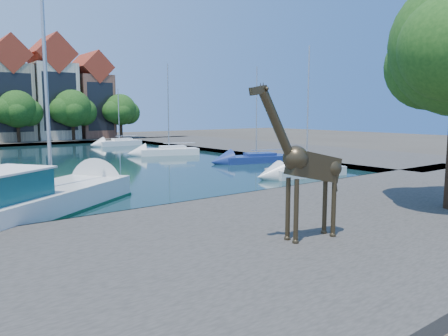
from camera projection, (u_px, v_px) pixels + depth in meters
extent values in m
plane|color=#38332B|center=(209.00, 207.00, 22.92)|extent=(160.00, 160.00, 0.00)
cube|color=black|center=(63.00, 163.00, 41.78)|extent=(38.00, 50.00, 0.08)
cube|color=#43403A|center=(311.00, 231.00, 17.38)|extent=(50.00, 14.00, 0.50)
cube|color=#43403A|center=(258.00, 148.00, 56.86)|extent=(14.00, 52.00, 0.50)
cube|color=tan|center=(8.00, 103.00, 67.34)|extent=(5.88, 9.00, 11.50)
cube|color=#A42620|center=(5.00, 56.00, 66.43)|extent=(5.94, 9.18, 5.94)
cube|color=black|center=(15.00, 103.00, 63.82)|extent=(4.80, 0.05, 8.62)
cube|color=beige|center=(52.00, 102.00, 71.24)|extent=(6.37, 9.00, 12.00)
cube|color=#A42620|center=(49.00, 55.00, 70.28)|extent=(6.43, 9.18, 6.43)
cube|color=black|center=(60.00, 101.00, 67.72)|extent=(5.20, 0.05, 9.00)
cube|color=brown|center=(91.00, 107.00, 75.26)|extent=(5.39, 9.00, 10.50)
cube|color=#A42620|center=(89.00, 69.00, 74.43)|extent=(5.44, 9.18, 5.44)
cube|color=black|center=(101.00, 107.00, 71.74)|extent=(4.40, 0.05, 7.88)
cylinder|color=#332114|center=(19.00, 131.00, 63.55)|extent=(0.50, 0.50, 3.20)
sphere|color=#163910|center=(17.00, 109.00, 63.14)|extent=(5.40, 5.40, 5.40)
sphere|color=#163910|center=(29.00, 113.00, 64.42)|extent=(4.05, 4.05, 4.05)
sphere|color=#163910|center=(7.00, 111.00, 61.96)|extent=(3.78, 3.78, 3.78)
cylinder|color=#332114|center=(73.00, 130.00, 68.39)|extent=(0.50, 0.50, 3.20)
sphere|color=#163910|center=(72.00, 108.00, 67.96)|extent=(5.80, 5.80, 5.80)
sphere|color=#163910|center=(83.00, 112.00, 69.32)|extent=(4.35, 4.35, 4.35)
sphere|color=#163910|center=(63.00, 110.00, 66.72)|extent=(4.06, 4.06, 4.06)
cylinder|color=#332114|center=(121.00, 129.00, 73.22)|extent=(0.50, 0.50, 3.20)
sphere|color=#163910|center=(121.00, 110.00, 72.82)|extent=(5.20, 5.20, 5.20)
sphere|color=#163910|center=(128.00, 113.00, 74.06)|extent=(3.90, 3.90, 3.90)
sphere|color=#163910|center=(113.00, 111.00, 71.67)|extent=(3.64, 3.64, 3.64)
cylinder|color=#352B1A|center=(296.00, 211.00, 14.82)|extent=(0.17, 0.17, 2.22)
cylinder|color=#352B1A|center=(288.00, 209.00, 15.22)|extent=(0.17, 0.17, 2.22)
cylinder|color=#352B1A|center=(334.00, 206.00, 15.63)|extent=(0.17, 0.17, 2.22)
cylinder|color=#352B1A|center=(325.00, 204.00, 16.03)|extent=(0.17, 0.17, 2.22)
cube|color=#352B1A|center=(313.00, 166.00, 15.26)|extent=(2.21, 0.90, 1.29)
cylinder|color=#352B1A|center=(277.00, 125.00, 14.32)|extent=(1.45, 0.53, 2.29)
cube|color=#352B1A|center=(258.00, 90.00, 13.81)|extent=(0.64, 0.28, 0.35)
cube|color=silver|center=(32.00, 201.00, 20.42)|extent=(11.94, 9.91, 1.45)
cylinder|color=#B2B2B7|center=(46.00, 74.00, 21.00)|extent=(0.18, 0.18, 11.14)
cube|color=beige|center=(306.00, 170.00, 33.25)|extent=(6.47, 3.07, 0.87)
cube|color=beige|center=(306.00, 167.00, 33.21)|extent=(2.91, 1.91, 0.49)
cylinder|color=#B2B2B7|center=(308.00, 107.00, 32.63)|extent=(0.12, 0.12, 9.02)
cube|color=navy|center=(256.00, 158.00, 42.22)|extent=(6.92, 3.87, 0.82)
cube|color=navy|center=(256.00, 155.00, 42.19)|extent=(3.18, 2.28, 0.46)
cylinder|color=#B2B2B7|center=(257.00, 112.00, 41.65)|extent=(0.11, 0.11, 8.46)
cube|color=white|center=(169.00, 151.00, 49.40)|extent=(6.92, 4.29, 0.92)
cube|color=white|center=(169.00, 148.00, 49.36)|extent=(3.22, 2.44, 0.51)
cylinder|color=#B2B2B7|center=(168.00, 107.00, 48.76)|extent=(0.12, 0.12, 9.41)
cube|color=white|center=(120.00, 142.00, 62.77)|extent=(6.06, 2.15, 0.95)
cube|color=white|center=(119.00, 140.00, 62.73)|extent=(2.65, 1.49, 0.53)
cylinder|color=#B2B2B7|center=(119.00, 115.00, 62.27)|extent=(0.13, 0.13, 7.32)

